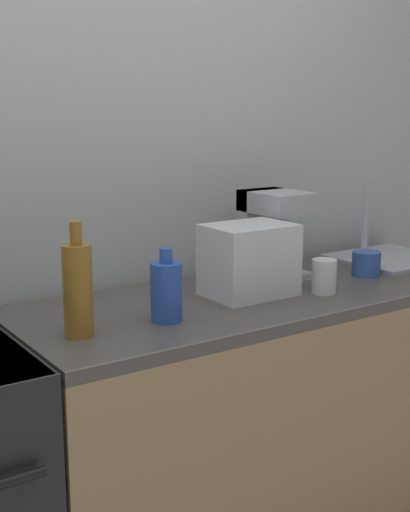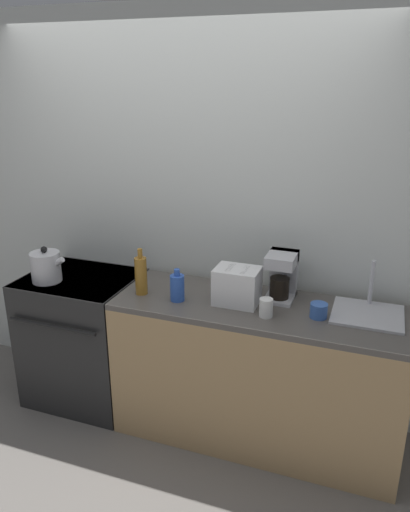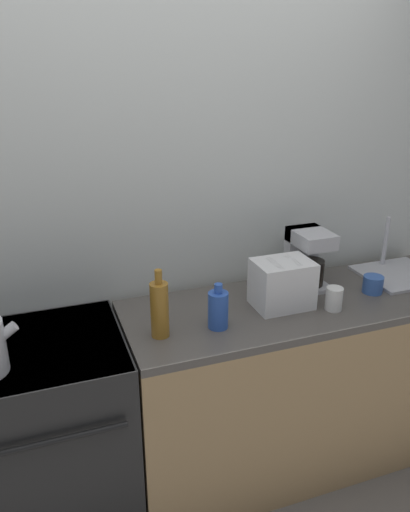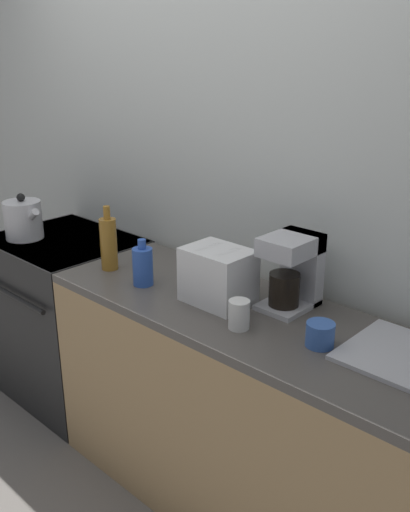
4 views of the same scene
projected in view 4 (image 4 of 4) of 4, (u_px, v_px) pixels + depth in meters
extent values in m
plane|color=slate|center=(100.00, 469.00, 2.66)|extent=(12.00, 12.00, 0.00)
cube|color=silver|center=(198.00, 172.00, 2.66)|extent=(8.00, 0.05, 2.60)
cube|color=black|center=(70.00, 318.00, 3.11)|extent=(0.74, 0.61, 0.91)
cube|color=black|center=(63.00, 241.00, 2.96)|extent=(0.72, 0.60, 0.02)
cylinder|color=black|center=(24.00, 239.00, 2.98)|extent=(0.20, 0.20, 0.01)
cylinder|color=black|center=(60.00, 254.00, 2.76)|extent=(0.20, 0.20, 0.01)
cylinder|color=black|center=(66.00, 228.00, 3.15)|extent=(0.20, 0.20, 0.01)
cylinder|color=black|center=(103.00, 242.00, 2.94)|extent=(0.20, 0.20, 0.01)
cylinder|color=black|center=(9.00, 294.00, 2.80)|extent=(0.63, 0.02, 0.02)
cube|color=tan|center=(244.00, 417.00, 2.31)|extent=(1.72, 0.60, 0.87)
cube|color=#514C47|center=(246.00, 316.00, 2.16)|extent=(1.72, 0.60, 0.04)
cylinder|color=silver|center=(23.00, 220.00, 2.94)|extent=(0.19, 0.19, 0.20)
sphere|color=black|center=(21.00, 197.00, 2.90)|extent=(0.04, 0.04, 0.04)
cylinder|color=silver|center=(32.00, 216.00, 2.87)|extent=(0.11, 0.04, 0.09)
cube|color=white|center=(218.00, 276.00, 2.20)|extent=(0.26, 0.19, 0.22)
cube|color=black|center=(210.00, 248.00, 2.19)|extent=(0.03, 0.13, 0.01)
cube|color=black|center=(227.00, 253.00, 2.13)|extent=(0.03, 0.13, 0.01)
cube|color=#B7B7BC|center=(288.00, 305.00, 2.18)|extent=(0.17, 0.23, 0.02)
cube|color=#B7B7BC|center=(302.00, 267.00, 2.19)|extent=(0.17, 0.06, 0.29)
cube|color=#B7B7BC|center=(291.00, 245.00, 2.10)|extent=(0.17, 0.23, 0.07)
cylinder|color=black|center=(284.00, 289.00, 2.14)|extent=(0.12, 0.12, 0.13)
cube|color=#B7B7BC|center=(408.00, 358.00, 1.82)|extent=(0.39, 0.36, 0.01)
cylinder|color=#9E6B23|center=(109.00, 244.00, 2.52)|extent=(0.07, 0.07, 0.23)
cylinder|color=#9E6B23|center=(107.00, 213.00, 2.47)|extent=(0.03, 0.03, 0.06)
cylinder|color=#2D56B7|center=(143.00, 267.00, 2.37)|extent=(0.09, 0.09, 0.16)
cylinder|color=#2D56B7|center=(142.00, 244.00, 2.33)|extent=(0.03, 0.03, 0.04)
cylinder|color=white|center=(239.00, 314.00, 2.01)|extent=(0.08, 0.08, 0.11)
cylinder|color=#3860B2|center=(320.00, 334.00, 1.89)|extent=(0.10, 0.10, 0.08)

